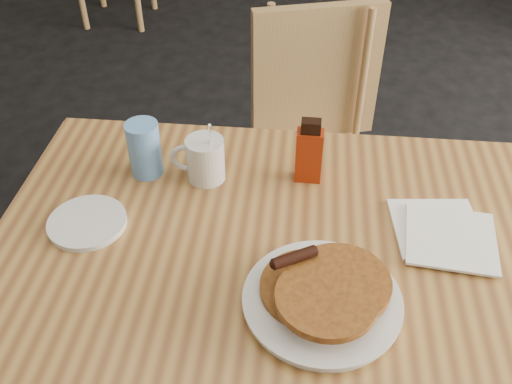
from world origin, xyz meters
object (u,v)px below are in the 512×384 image
Objects in this scene: syrup_bottle at (309,153)px; pancake_plate at (323,295)px; coffee_mug at (204,159)px; blue_tumbler at (145,149)px; main_table at (295,264)px; chair_main_far at (313,129)px.

pancake_plate is at bearing -83.10° from syrup_bottle.
coffee_mug is (-0.26, 0.32, 0.03)m from pancake_plate.
blue_tumbler is at bearing -177.04° from syrup_bottle.
pancake_plate reaches higher than main_table.
coffee_mug is (-0.23, -0.53, 0.27)m from chair_main_far.
main_table is 8.00× the size of coffee_mug.
coffee_mug is (-0.21, 0.20, 0.09)m from main_table.
chair_main_far is 7.12× the size of blue_tumbler.
blue_tumbler is (-0.35, -0.01, -0.01)m from syrup_bottle.
pancake_plate is 2.19× the size of blue_tumbler.
pancake_plate is 0.42m from coffee_mug.
coffee_mug reaches higher than blue_tumbler.
chair_main_far is 3.25× the size of pancake_plate.
chair_main_far is at bearing 79.98° from coffee_mug.
syrup_bottle is at bearing 86.15° from main_table.
coffee_mug is 0.22m from syrup_bottle.
coffee_mug reaches higher than pancake_plate.
syrup_bottle is at bearing 96.23° from pancake_plate.
main_table is 0.41m from blue_tumbler.
main_table is at bearing 112.23° from pancake_plate.
chair_main_far reaches higher than main_table.
pancake_plate is (0.03, -0.86, 0.24)m from chair_main_far.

